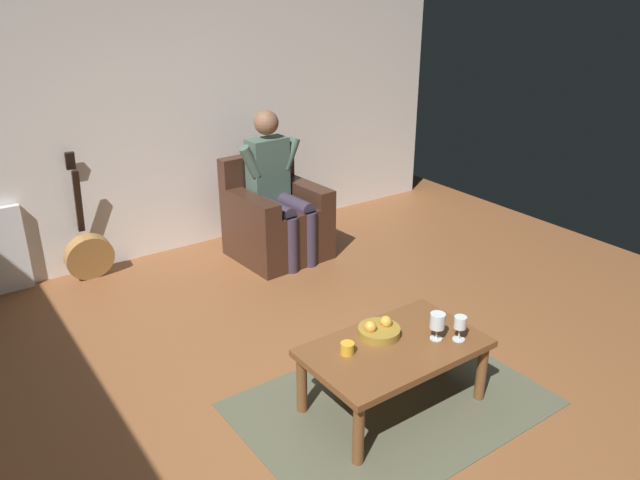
# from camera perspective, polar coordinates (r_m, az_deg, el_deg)

# --- Properties ---
(ground_plane) EXTENTS (7.02, 7.02, 0.00)m
(ground_plane) POSITION_cam_1_polar(r_m,az_deg,el_deg) (3.58, 3.68, -17.06)
(ground_plane) COLOR brown
(wall_back) EXTENTS (6.17, 0.06, 2.69)m
(wall_back) POSITION_cam_1_polar(r_m,az_deg,el_deg) (5.44, -16.06, 12.06)
(wall_back) COLOR white
(wall_back) RESTS_ON ground
(rug) EXTENTS (1.72, 1.22, 0.01)m
(rug) POSITION_cam_1_polar(r_m,az_deg,el_deg) (3.77, 6.56, -14.64)
(rug) COLOR #535540
(rug) RESTS_ON ground
(armchair) EXTENTS (0.77, 0.76, 0.87)m
(armchair) POSITION_cam_1_polar(r_m,az_deg,el_deg) (5.47, -4.09, 1.77)
(armchair) COLOR #3F251A
(armchair) RESTS_ON ground
(person_seated) EXTENTS (0.61, 0.63, 1.28)m
(person_seated) POSITION_cam_1_polar(r_m,az_deg,el_deg) (5.33, -3.98, 5.19)
(person_seated) COLOR #496255
(person_seated) RESTS_ON ground
(coffee_table) EXTENTS (1.02, 0.62, 0.40)m
(coffee_table) POSITION_cam_1_polar(r_m,az_deg,el_deg) (3.58, 6.81, -10.27)
(coffee_table) COLOR brown
(coffee_table) RESTS_ON ground
(guitar) EXTENTS (0.39, 0.24, 1.05)m
(guitar) POSITION_cam_1_polar(r_m,az_deg,el_deg) (5.40, -20.41, -1.06)
(guitar) COLOR #A87840
(guitar) RESTS_ON ground
(wine_glass_near) EXTENTS (0.09, 0.09, 0.16)m
(wine_glass_near) POSITION_cam_1_polar(r_m,az_deg,el_deg) (3.58, 10.69, -7.41)
(wine_glass_near) COLOR silver
(wine_glass_near) RESTS_ON coffee_table
(wine_glass_far) EXTENTS (0.07, 0.07, 0.15)m
(wine_glass_far) POSITION_cam_1_polar(r_m,az_deg,el_deg) (3.60, 12.69, -7.51)
(wine_glass_far) COLOR silver
(wine_glass_far) RESTS_ON coffee_table
(fruit_bowl) EXTENTS (0.24, 0.24, 0.11)m
(fruit_bowl) POSITION_cam_1_polar(r_m,az_deg,el_deg) (3.61, 5.40, -8.22)
(fruit_bowl) COLOR olive
(fruit_bowl) RESTS_ON coffee_table
(candle_jar) EXTENTS (0.08, 0.08, 0.07)m
(candle_jar) POSITION_cam_1_polar(r_m,az_deg,el_deg) (3.44, 2.51, -9.87)
(candle_jar) COLOR gold
(candle_jar) RESTS_ON coffee_table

